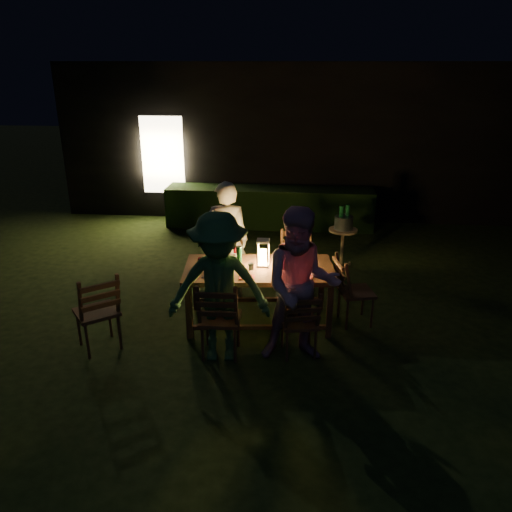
# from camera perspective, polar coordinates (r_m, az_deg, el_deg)

# --- Properties ---
(garden_envelope) EXTENTS (40.00, 40.00, 3.20)m
(garden_envelope) POSITION_cam_1_polar(r_m,az_deg,el_deg) (12.40, 4.72, 13.78)
(garden_envelope) COLOR black
(garden_envelope) RESTS_ON ground
(dining_table) EXTENTS (1.96, 1.12, 0.78)m
(dining_table) POSITION_cam_1_polar(r_m,az_deg,el_deg) (6.29, 0.36, -1.96)
(dining_table) COLOR #472A17
(dining_table) RESTS_ON ground
(chair_near_left) EXTENTS (0.46, 0.49, 1.01)m
(chair_near_left) POSITION_cam_1_polar(r_m,az_deg,el_deg) (5.79, -4.09, -8.60)
(chair_near_left) COLOR #472A17
(chair_near_left) RESTS_ON ground
(chair_near_right) EXTENTS (0.48, 0.50, 0.90)m
(chair_near_right) POSITION_cam_1_polar(r_m,az_deg,el_deg) (5.82, 4.94, -8.84)
(chair_near_right) COLOR #472A17
(chair_near_right) RESTS_ON ground
(chair_far_left) EXTENTS (0.43, 0.46, 0.92)m
(chair_far_left) POSITION_cam_1_polar(r_m,az_deg,el_deg) (7.18, -3.30, -2.64)
(chair_far_left) COLOR #472A17
(chair_far_left) RESTS_ON ground
(chair_far_right) EXTENTS (0.51, 0.54, 1.00)m
(chair_far_right) POSITION_cam_1_polar(r_m,az_deg,el_deg) (7.19, 4.67, -2.44)
(chair_far_right) COLOR #472A17
(chair_far_right) RESTS_ON ground
(chair_end) EXTENTS (0.55, 0.52, 0.95)m
(chair_end) POSITION_cam_1_polar(r_m,az_deg,el_deg) (6.59, 11.15, -5.21)
(chair_end) COLOR #472A17
(chair_end) RESTS_ON ground
(chair_spare) EXTENTS (0.67, 0.67, 1.03)m
(chair_spare) POSITION_cam_1_polar(r_m,az_deg,el_deg) (6.18, -17.52, -7.50)
(chair_spare) COLOR #472A17
(chair_spare) RESTS_ON ground
(person_house_side) EXTENTS (0.66, 0.47, 1.70)m
(person_house_side) POSITION_cam_1_polar(r_m,az_deg,el_deg) (7.01, -3.40, 1.78)
(person_house_side) COLOR beige
(person_house_side) RESTS_ON ground
(person_opp_right) EXTENTS (0.93, 0.76, 1.79)m
(person_opp_right) POSITION_cam_1_polar(r_m,az_deg,el_deg) (5.49, 5.17, -3.48)
(person_opp_right) COLOR #C688A3
(person_opp_right) RESTS_ON ground
(person_opp_left) EXTENTS (1.18, 0.76, 1.74)m
(person_opp_left) POSITION_cam_1_polar(r_m,az_deg,el_deg) (5.49, -4.25, -3.73)
(person_opp_left) COLOR #306132
(person_opp_left) RESTS_ON ground
(lantern) EXTENTS (0.16, 0.16, 0.35)m
(lantern) POSITION_cam_1_polar(r_m,az_deg,el_deg) (6.25, 0.82, 0.19)
(lantern) COLOR white
(lantern) RESTS_ON dining_table
(plate_far_left) EXTENTS (0.25, 0.25, 0.01)m
(plate_far_left) POSITION_cam_1_polar(r_m,az_deg,el_deg) (6.48, -4.53, -0.51)
(plate_far_left) COLOR white
(plate_far_left) RESTS_ON dining_table
(plate_near_left) EXTENTS (0.25, 0.25, 0.01)m
(plate_near_left) POSITION_cam_1_polar(r_m,az_deg,el_deg) (6.08, -4.81, -2.06)
(plate_near_left) COLOR white
(plate_near_left) RESTS_ON dining_table
(plate_far_right) EXTENTS (0.25, 0.25, 0.01)m
(plate_far_right) POSITION_cam_1_polar(r_m,az_deg,el_deg) (6.48, 4.32, -0.50)
(plate_far_right) COLOR white
(plate_far_right) RESTS_ON dining_table
(plate_near_right) EXTENTS (0.25, 0.25, 0.01)m
(plate_near_right) POSITION_cam_1_polar(r_m,az_deg,el_deg) (6.08, 4.63, -2.04)
(plate_near_right) COLOR white
(plate_near_right) RESTS_ON dining_table
(wineglass_a) EXTENTS (0.06, 0.06, 0.18)m
(wineglass_a) POSITION_cam_1_polar(r_m,az_deg,el_deg) (6.49, -2.31, 0.35)
(wineglass_a) COLOR #59070F
(wineglass_a) RESTS_ON dining_table
(wineglass_b) EXTENTS (0.06, 0.06, 0.18)m
(wineglass_b) POSITION_cam_1_polar(r_m,az_deg,el_deg) (6.15, -6.35, -1.00)
(wineglass_b) COLOR #59070F
(wineglass_b) RESTS_ON dining_table
(wineglass_c) EXTENTS (0.06, 0.06, 0.18)m
(wineglass_c) POSITION_cam_1_polar(r_m,az_deg,el_deg) (5.98, 3.27, -1.56)
(wineglass_c) COLOR #59070F
(wineglass_c) RESTS_ON dining_table
(wineglass_d) EXTENTS (0.06, 0.06, 0.18)m
(wineglass_d) POSITION_cam_1_polar(r_m,az_deg,el_deg) (6.43, 5.87, 0.04)
(wineglass_d) COLOR #59070F
(wineglass_d) RESTS_ON dining_table
(wineglass_e) EXTENTS (0.06, 0.06, 0.18)m
(wineglass_e) POSITION_cam_1_polar(r_m,az_deg,el_deg) (5.95, -0.57, -1.65)
(wineglass_e) COLOR silver
(wineglass_e) RESTS_ON dining_table
(bottle_table) EXTENTS (0.07, 0.07, 0.28)m
(bottle_table) POSITION_cam_1_polar(r_m,az_deg,el_deg) (6.21, -1.94, -0.13)
(bottle_table) COLOR #0F471E
(bottle_table) RESTS_ON dining_table
(napkin_left) EXTENTS (0.18, 0.14, 0.01)m
(napkin_left) POSITION_cam_1_polar(r_m,az_deg,el_deg) (5.97, -1.05, -2.45)
(napkin_left) COLOR red
(napkin_left) RESTS_ON dining_table
(napkin_right) EXTENTS (0.18, 0.14, 0.01)m
(napkin_right) POSITION_cam_1_polar(r_m,az_deg,el_deg) (6.02, 5.64, -2.35)
(napkin_right) COLOR red
(napkin_right) RESTS_ON dining_table
(phone) EXTENTS (0.14, 0.07, 0.01)m
(phone) POSITION_cam_1_polar(r_m,az_deg,el_deg) (6.01, -5.53, -2.39)
(phone) COLOR black
(phone) RESTS_ON dining_table
(side_table) EXTENTS (0.47, 0.47, 0.63)m
(side_table) POSITION_cam_1_polar(r_m,az_deg,el_deg) (8.33, 9.91, 2.56)
(side_table) COLOR olive
(side_table) RESTS_ON ground
(ice_bucket) EXTENTS (0.30, 0.30, 0.22)m
(ice_bucket) POSITION_cam_1_polar(r_m,az_deg,el_deg) (8.27, 9.99, 3.77)
(ice_bucket) COLOR #A5A8AD
(ice_bucket) RESTS_ON side_table
(bottle_bucket_a) EXTENTS (0.07, 0.07, 0.32)m
(bottle_bucket_a) POSITION_cam_1_polar(r_m,az_deg,el_deg) (8.21, 9.68, 4.04)
(bottle_bucket_a) COLOR #0F471E
(bottle_bucket_a) RESTS_ON side_table
(bottle_bucket_b) EXTENTS (0.07, 0.07, 0.32)m
(bottle_bucket_b) POSITION_cam_1_polar(r_m,az_deg,el_deg) (8.30, 10.33, 4.17)
(bottle_bucket_b) COLOR #0F471E
(bottle_bucket_b) RESTS_ON side_table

